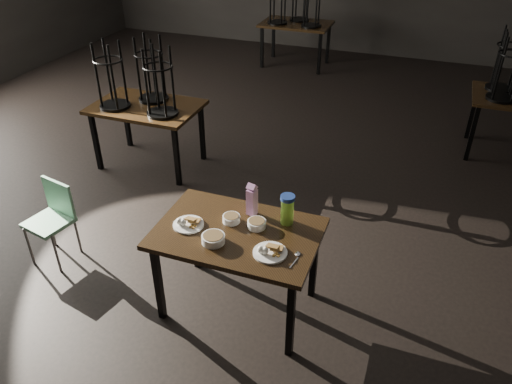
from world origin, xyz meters
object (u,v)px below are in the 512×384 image
at_px(juice_carton, 252,200).
at_px(water_bottle, 287,209).
at_px(main_table, 237,240).
at_px(school_chair, 53,215).

height_order(juice_carton, water_bottle, juice_carton).
height_order(main_table, school_chair, main_table).
bearing_deg(main_table, school_chair, 178.76).
bearing_deg(juice_carton, school_chair, -173.28).
xyz_separation_m(main_table, juice_carton, (0.02, 0.25, 0.20)).
distance_m(main_table, school_chair, 1.77).
bearing_deg(school_chair, main_table, 10.94).
distance_m(main_table, juice_carton, 0.32).
distance_m(main_table, water_bottle, 0.43).
height_order(water_bottle, school_chair, water_bottle).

